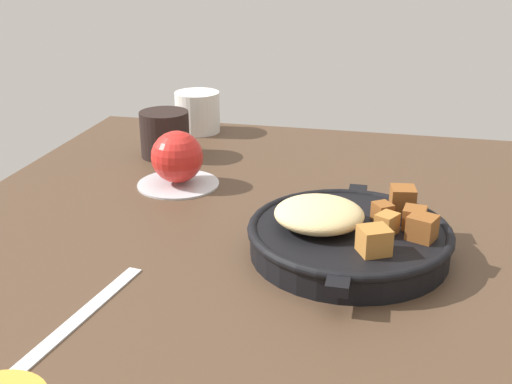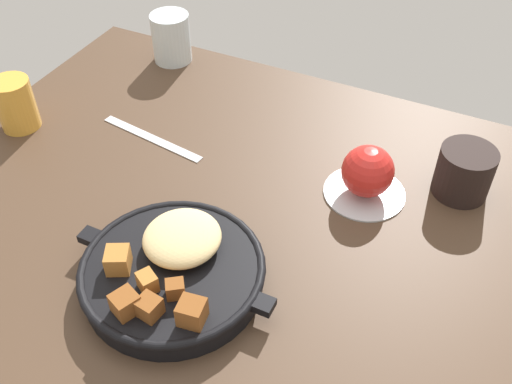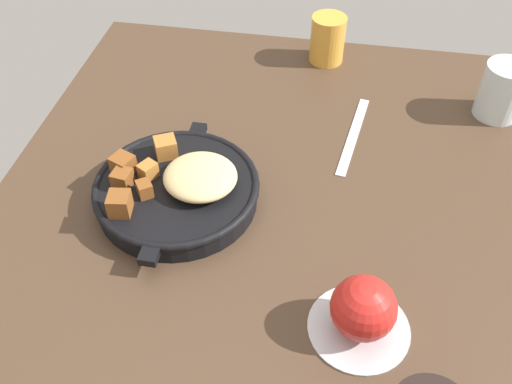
{
  "view_description": "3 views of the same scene",
  "coord_description": "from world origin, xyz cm",
  "px_view_note": "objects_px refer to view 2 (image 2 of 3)",
  "views": [
    {
      "loc": [
        -70.88,
        -17.97,
        35.62
      ],
      "look_at": [
        -3.33,
        -2.6,
        7.78
      ],
      "focal_mm": 44.74,
      "sensor_mm": 36.0,
      "label": 1
    },
    {
      "loc": [
        29.43,
        -52.96,
        62.53
      ],
      "look_at": [
        3.09,
        1.85,
        5.45
      ],
      "focal_mm": 41.45,
      "sensor_mm": 36.0,
      "label": 2
    },
    {
      "loc": [
        54.38,
        8.06,
        61.31
      ],
      "look_at": [
        0.94,
        -1.34,
        6.43
      ],
      "focal_mm": 39.88,
      "sensor_mm": 36.0,
      "label": 3
    }
  ],
  "objects_px": {
    "coffee_mug_dark": "(464,172)",
    "juice_glass_amber": "(15,104)",
    "cast_iron_skillet": "(173,270)",
    "butter_knife": "(152,138)",
    "red_apple": "(368,171)",
    "water_glass_tall": "(171,38)"
  },
  "relations": [
    {
      "from": "coffee_mug_dark",
      "to": "juice_glass_amber",
      "type": "distance_m",
      "value": 0.74
    },
    {
      "from": "butter_knife",
      "to": "water_glass_tall",
      "type": "bearing_deg",
      "value": 121.68
    },
    {
      "from": "red_apple",
      "to": "coffee_mug_dark",
      "type": "bearing_deg",
      "value": 27.74
    },
    {
      "from": "cast_iron_skillet",
      "to": "butter_knife",
      "type": "relative_size",
      "value": 1.38
    },
    {
      "from": "red_apple",
      "to": "water_glass_tall",
      "type": "relative_size",
      "value": 0.82
    },
    {
      "from": "cast_iron_skillet",
      "to": "butter_knife",
      "type": "xyz_separation_m",
      "value": [
        -0.2,
        0.25,
        -0.02
      ]
    },
    {
      "from": "butter_knife",
      "to": "coffee_mug_dark",
      "type": "distance_m",
      "value": 0.51
    },
    {
      "from": "cast_iron_skillet",
      "to": "coffee_mug_dark",
      "type": "distance_m",
      "value": 0.46
    },
    {
      "from": "butter_knife",
      "to": "juice_glass_amber",
      "type": "distance_m",
      "value": 0.24
    },
    {
      "from": "coffee_mug_dark",
      "to": "juice_glass_amber",
      "type": "xyz_separation_m",
      "value": [
        -0.73,
        -0.16,
        0.01
      ]
    },
    {
      "from": "red_apple",
      "to": "coffee_mug_dark",
      "type": "xyz_separation_m",
      "value": [
        0.13,
        0.07,
        -0.01
      ]
    },
    {
      "from": "water_glass_tall",
      "to": "red_apple",
      "type": "bearing_deg",
      "value": -24.28
    },
    {
      "from": "coffee_mug_dark",
      "to": "juice_glass_amber",
      "type": "relative_size",
      "value": 0.93
    },
    {
      "from": "water_glass_tall",
      "to": "butter_knife",
      "type": "bearing_deg",
      "value": -66.6
    },
    {
      "from": "coffee_mug_dark",
      "to": "water_glass_tall",
      "type": "xyz_separation_m",
      "value": [
        -0.6,
        0.15,
        0.01
      ]
    },
    {
      "from": "red_apple",
      "to": "cast_iron_skillet",
      "type": "bearing_deg",
      "value": -122.3
    },
    {
      "from": "coffee_mug_dark",
      "to": "red_apple",
      "type": "bearing_deg",
      "value": -152.26
    },
    {
      "from": "red_apple",
      "to": "juice_glass_amber",
      "type": "bearing_deg",
      "value": -171.13
    },
    {
      "from": "cast_iron_skillet",
      "to": "juice_glass_amber",
      "type": "xyz_separation_m",
      "value": [
        -0.42,
        0.18,
        0.02
      ]
    },
    {
      "from": "cast_iron_skillet",
      "to": "red_apple",
      "type": "relative_size",
      "value": 3.62
    },
    {
      "from": "red_apple",
      "to": "juice_glass_amber",
      "type": "distance_m",
      "value": 0.6
    },
    {
      "from": "butter_knife",
      "to": "coffee_mug_dark",
      "type": "xyz_separation_m",
      "value": [
        0.5,
        0.09,
        0.04
      ]
    }
  ]
}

